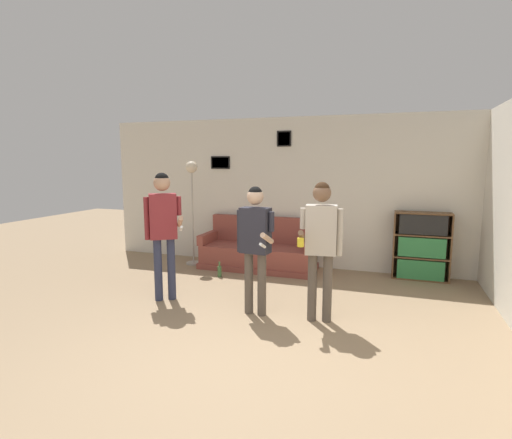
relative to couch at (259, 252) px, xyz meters
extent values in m
plane|color=#937A5B|center=(0.81, -3.46, -0.29)|extent=(20.00, 20.00, 0.00)
cube|color=silver|center=(0.81, 0.41, 1.06)|extent=(7.97, 0.06, 2.70)
cube|color=black|center=(0.35, 0.37, 2.02)|extent=(0.26, 0.02, 0.28)
cube|color=#B2B2BC|center=(0.35, 0.37, 2.02)|extent=(0.22, 0.01, 0.23)
cube|color=black|center=(-0.90, 0.37, 1.60)|extent=(0.38, 0.02, 0.24)
cube|color=gray|center=(-0.90, 0.37, 1.60)|extent=(0.34, 0.01, 0.19)
cube|color=brown|center=(0.00, -0.06, -0.24)|extent=(2.06, 0.80, 0.10)
cube|color=brown|center=(0.00, -0.06, -0.03)|extent=(2.00, 0.74, 0.32)
cube|color=brown|center=(0.00, 0.27, 0.37)|extent=(2.00, 0.14, 0.49)
cube|color=brown|center=(-0.97, -0.06, 0.22)|extent=(0.12, 0.74, 0.18)
cube|color=brown|center=(0.97, -0.06, 0.22)|extent=(0.12, 0.74, 0.18)
cube|color=brown|center=(2.29, 0.19, 0.26)|extent=(0.02, 0.30, 1.11)
cube|color=brown|center=(3.14, 0.19, 0.26)|extent=(0.02, 0.30, 1.11)
cube|color=brown|center=(2.72, 0.34, 0.26)|extent=(0.88, 0.01, 1.11)
cube|color=brown|center=(2.72, 0.19, -0.28)|extent=(0.83, 0.30, 0.02)
cube|color=brown|center=(2.72, 0.19, 0.80)|extent=(0.83, 0.30, 0.02)
cube|color=brown|center=(2.72, 0.19, 0.07)|extent=(0.83, 0.30, 0.02)
cube|color=brown|center=(2.72, 0.19, 0.44)|extent=(0.83, 0.30, 0.02)
cube|color=#338447|center=(2.72, 0.18, -0.11)|extent=(0.71, 0.26, 0.31)
cube|color=#338447|center=(2.72, 0.18, 0.25)|extent=(0.71, 0.26, 0.31)
cube|color=black|center=(2.72, 0.18, 0.62)|extent=(0.71, 0.26, 0.31)
cylinder|color=#ADA89E|center=(-1.26, -0.13, -0.28)|extent=(0.28, 0.28, 0.03)
cylinder|color=#ADA89E|center=(-1.26, -0.13, 0.58)|extent=(0.03, 0.03, 1.69)
sphere|color=beige|center=(-1.26, -0.13, 1.52)|extent=(0.21, 0.21, 0.21)
cylinder|color=#2D334C|center=(-0.78, -2.06, 0.14)|extent=(0.11, 0.11, 0.87)
cylinder|color=#2D334C|center=(-0.63, -1.96, 0.14)|extent=(0.11, 0.11, 0.87)
cube|color=maroon|center=(-0.70, -2.01, 0.88)|extent=(0.41, 0.37, 0.62)
sphere|color=tan|center=(-0.70, -2.01, 1.34)|extent=(0.22, 0.22, 0.22)
sphere|color=black|center=(-0.70, -2.01, 1.38)|extent=(0.19, 0.19, 0.19)
cylinder|color=maroon|center=(-0.53, -1.89, 1.02)|extent=(0.07, 0.07, 0.26)
cylinder|color=tan|center=(-0.44, -2.01, 0.82)|extent=(0.23, 0.30, 0.19)
cylinder|color=white|center=(-0.36, -2.13, 0.75)|extent=(0.11, 0.14, 0.09)
cylinder|color=maroon|center=(-0.88, -2.13, 0.86)|extent=(0.07, 0.07, 0.58)
cylinder|color=brown|center=(0.57, -2.10, 0.10)|extent=(0.11, 0.11, 0.79)
cylinder|color=brown|center=(0.75, -2.12, 0.10)|extent=(0.11, 0.11, 0.79)
cube|color=#282833|center=(0.66, -2.11, 0.78)|extent=(0.38, 0.24, 0.56)
sphere|color=#D1A889|center=(0.66, -2.11, 1.20)|extent=(0.21, 0.21, 0.21)
sphere|color=black|center=(0.66, -2.11, 1.23)|extent=(0.17, 0.17, 0.17)
cylinder|color=#282833|center=(0.87, -2.13, 0.90)|extent=(0.07, 0.07, 0.24)
cylinder|color=#D1A889|center=(0.86, -2.26, 0.72)|extent=(0.09, 0.30, 0.18)
cylinder|color=white|center=(0.84, -2.39, 0.66)|extent=(0.05, 0.14, 0.09)
cylinder|color=#282833|center=(0.44, -2.09, 0.76)|extent=(0.07, 0.07, 0.53)
cylinder|color=brown|center=(1.37, -2.08, 0.12)|extent=(0.11, 0.11, 0.83)
cylinder|color=brown|center=(1.55, -2.05, 0.12)|extent=(0.11, 0.11, 0.83)
cube|color=#BCB2A3|center=(1.46, -2.06, 0.82)|extent=(0.38, 0.25, 0.59)
sphere|color=brown|center=(1.46, -2.06, 1.26)|extent=(0.21, 0.21, 0.21)
sphere|color=#382314|center=(1.46, -2.06, 1.30)|extent=(0.18, 0.18, 0.18)
cylinder|color=#BCB2A3|center=(1.67, -2.04, 0.80)|extent=(0.07, 0.07, 0.55)
cylinder|color=#BCB2A3|center=(1.25, -2.09, 0.95)|extent=(0.07, 0.07, 0.25)
cylinder|color=brown|center=(1.27, -2.23, 0.77)|extent=(0.10, 0.31, 0.19)
cylinder|color=yellow|center=(1.28, -2.36, 0.72)|extent=(0.08, 0.08, 0.10)
cylinder|color=#3D6638|center=(-0.44, -0.76, -0.20)|extent=(0.07, 0.07, 0.18)
cylinder|color=#3D6638|center=(-0.44, -0.76, -0.08)|extent=(0.03, 0.03, 0.08)
camera|label=1|loc=(2.23, -6.68, 1.62)|focal=28.00mm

